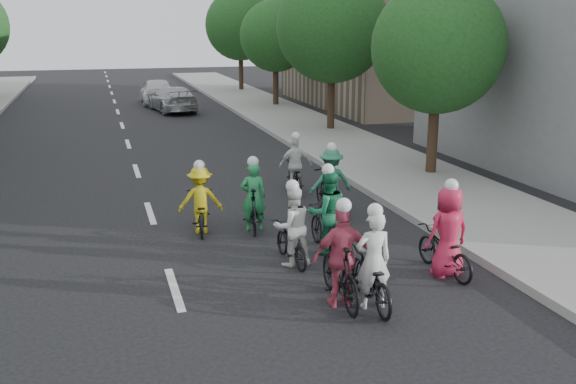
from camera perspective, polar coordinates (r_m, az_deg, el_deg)
name	(u,v)px	position (r m, az deg, el deg)	size (l,w,h in m)	color
ground	(175,289)	(11.90, -10.05, -8.50)	(120.00, 120.00, 0.00)	black
sidewalk_right	(364,155)	(23.25, 6.76, 3.31)	(4.00, 80.00, 0.15)	gray
curb_right	(313,157)	(22.56, 2.20, 3.09)	(0.18, 80.00, 0.18)	#999993
bldg_se	(397,35)	(38.87, 9.71, 13.61)	(10.00, 14.00, 8.00)	gray
tree_r_0	(438,47)	(20.12, 13.17, 12.43)	(4.00, 4.00, 5.97)	black
tree_r_1	(332,26)	(28.29, 3.95, 14.47)	(4.80, 4.80, 6.93)	black
tree_r_2	(276,36)	(36.86, -1.12, 13.70)	(4.00, 4.00, 5.97)	black
tree_r_3	(240,25)	(45.58, -4.27, 14.57)	(4.80, 4.80, 6.93)	black
cyclist_0	(371,273)	(10.96, 7.40, -7.14)	(0.74, 1.87, 1.83)	black
cyclist_1	(326,219)	(13.32, 3.44, -2.43)	(0.87, 1.71, 1.91)	black
cyclist_2	(200,206)	(14.76, -7.80, -1.23)	(1.07, 1.75, 1.70)	black
cyclist_3	(341,266)	(10.91, 4.74, -6.54)	(1.04, 1.86, 1.90)	black
cyclist_4	(446,242)	(12.50, 13.88, -4.31)	(0.90, 1.77, 1.90)	black
cyclist_5	(253,204)	(14.80, -3.15, -1.08)	(0.77, 1.79, 1.76)	black
cyclist_6	(292,234)	(12.69, 0.32, -3.76)	(0.82, 1.59, 1.74)	black
cyclist_7	(330,186)	(16.07, 3.77, 0.53)	(1.09, 1.90, 1.83)	black
cyclist_8	(295,171)	(18.17, 0.62, 1.85)	(0.96, 1.73, 1.73)	black
follow_car_lead	(172,99)	(35.63, -10.25, 8.14)	(1.91, 4.69, 1.36)	#A9AAAE
follow_car_trail	(157,91)	(39.23, -11.56, 8.80)	(1.82, 4.52, 1.54)	white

